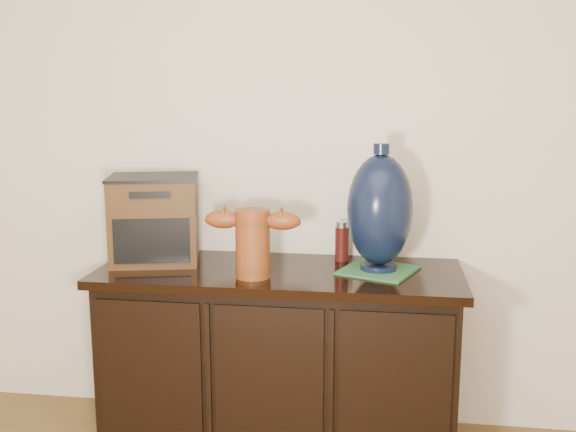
% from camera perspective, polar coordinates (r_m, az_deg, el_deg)
% --- Properties ---
extents(sideboard, '(1.46, 0.56, 0.75)m').
position_cam_1_polar(sideboard, '(2.84, -0.74, -11.73)').
color(sideboard, black).
rests_on(sideboard, ground).
extents(terracotta_vessel, '(0.37, 0.14, 0.26)m').
position_cam_1_polar(terracotta_vessel, '(2.58, -3.01, -2.00)').
color(terracotta_vessel, brown).
rests_on(terracotta_vessel, sideboard).
extents(tv_radio, '(0.42, 0.37, 0.36)m').
position_cam_1_polar(tv_radio, '(2.85, -11.23, -0.27)').
color(tv_radio, '#402610').
rests_on(tv_radio, sideboard).
extents(green_mat, '(0.35, 0.35, 0.01)m').
position_cam_1_polar(green_mat, '(2.71, 7.65, -4.56)').
color(green_mat, '#2C6238').
rests_on(green_mat, sideboard).
extents(lamp_base, '(0.33, 0.33, 0.50)m').
position_cam_1_polar(lamp_base, '(2.66, 7.78, 0.46)').
color(lamp_base, black).
rests_on(lamp_base, green_mat).
extents(spray_can, '(0.06, 0.06, 0.17)m').
position_cam_1_polar(spray_can, '(2.84, 4.58, -2.16)').
color(spray_can, '#5D1210').
rests_on(spray_can, sideboard).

